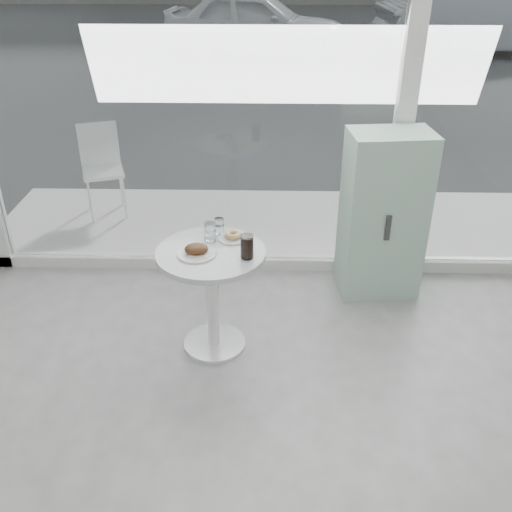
{
  "coord_description": "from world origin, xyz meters",
  "views": [
    {
      "loc": [
        -0.12,
        -1.32,
        2.57
      ],
      "look_at": [
        -0.2,
        1.7,
        0.85
      ],
      "focal_mm": 40.0,
      "sensor_mm": 36.0,
      "label": 1
    }
  ],
  "objects_px": {
    "mint_cabinet": "(383,215)",
    "plate_donut": "(233,236)",
    "water_tumbler_a": "(210,233)",
    "water_tumbler_b": "(219,227)",
    "plate_fritter": "(197,250)",
    "car_white": "(255,23)",
    "patio_chair": "(102,163)",
    "cola_glass": "(247,247)",
    "main_table": "(212,280)",
    "car_silver": "(481,20)"
  },
  "relations": [
    {
      "from": "plate_donut",
      "to": "main_table",
      "type": "bearing_deg",
      "value": -128.71
    },
    {
      "from": "mint_cabinet",
      "to": "plate_donut",
      "type": "relative_size",
      "value": 6.69
    },
    {
      "from": "car_silver",
      "to": "water_tumbler_b",
      "type": "bearing_deg",
      "value": 147.18
    },
    {
      "from": "car_white",
      "to": "car_silver",
      "type": "height_order",
      "value": "car_silver"
    },
    {
      "from": "plate_fritter",
      "to": "plate_donut",
      "type": "distance_m",
      "value": 0.31
    },
    {
      "from": "mint_cabinet",
      "to": "water_tumbler_b",
      "type": "bearing_deg",
      "value": -162.58
    },
    {
      "from": "plate_donut",
      "to": "water_tumbler_b",
      "type": "relative_size",
      "value": 1.8
    },
    {
      "from": "main_table",
      "to": "patio_chair",
      "type": "distance_m",
      "value": 2.51
    },
    {
      "from": "main_table",
      "to": "water_tumbler_a",
      "type": "bearing_deg",
      "value": 95.73
    },
    {
      "from": "mint_cabinet",
      "to": "water_tumbler_b",
      "type": "height_order",
      "value": "mint_cabinet"
    },
    {
      "from": "patio_chair",
      "to": "plate_donut",
      "type": "bearing_deg",
      "value": -73.05
    },
    {
      "from": "car_silver",
      "to": "plate_fritter",
      "type": "distance_m",
      "value": 12.49
    },
    {
      "from": "car_white",
      "to": "car_silver",
      "type": "xyz_separation_m",
      "value": [
        5.29,
        0.15,
        0.07
      ]
    },
    {
      "from": "main_table",
      "to": "plate_donut",
      "type": "xyz_separation_m",
      "value": [
        0.14,
        0.17,
        0.24
      ]
    },
    {
      "from": "patio_chair",
      "to": "water_tumbler_b",
      "type": "xyz_separation_m",
      "value": [
        1.34,
        -1.89,
        0.26
      ]
    },
    {
      "from": "main_table",
      "to": "water_tumbler_b",
      "type": "height_order",
      "value": "water_tumbler_b"
    },
    {
      "from": "mint_cabinet",
      "to": "plate_donut",
      "type": "bearing_deg",
      "value": -157.47
    },
    {
      "from": "car_silver",
      "to": "water_tumbler_b",
      "type": "relative_size",
      "value": 43.69
    },
    {
      "from": "main_table",
      "to": "cola_glass",
      "type": "relative_size",
      "value": 4.85
    },
    {
      "from": "plate_donut",
      "to": "water_tumbler_a",
      "type": "distance_m",
      "value": 0.16
    },
    {
      "from": "plate_fritter",
      "to": "cola_glass",
      "type": "height_order",
      "value": "cola_glass"
    },
    {
      "from": "plate_donut",
      "to": "water_tumbler_a",
      "type": "xyz_separation_m",
      "value": [
        -0.15,
        -0.02,
        0.04
      ]
    },
    {
      "from": "water_tumbler_b",
      "to": "water_tumbler_a",
      "type": "bearing_deg",
      "value": -116.49
    },
    {
      "from": "water_tumbler_a",
      "to": "water_tumbler_b",
      "type": "height_order",
      "value": "water_tumbler_a"
    },
    {
      "from": "water_tumbler_b",
      "to": "plate_fritter",
      "type": "bearing_deg",
      "value": -111.7
    },
    {
      "from": "car_silver",
      "to": "car_white",
      "type": "bearing_deg",
      "value": 84.37
    },
    {
      "from": "cola_glass",
      "to": "water_tumbler_a",
      "type": "bearing_deg",
      "value": 138.17
    },
    {
      "from": "patio_chair",
      "to": "water_tumbler_a",
      "type": "bearing_deg",
      "value": -76.29
    },
    {
      "from": "plate_donut",
      "to": "water_tumbler_a",
      "type": "height_order",
      "value": "water_tumbler_a"
    },
    {
      "from": "water_tumbler_a",
      "to": "water_tumbler_b",
      "type": "distance_m",
      "value": 0.11
    },
    {
      "from": "car_white",
      "to": "water_tumbler_b",
      "type": "relative_size",
      "value": 38.41
    },
    {
      "from": "water_tumbler_b",
      "to": "main_table",
      "type": "bearing_deg",
      "value": -98.2
    },
    {
      "from": "mint_cabinet",
      "to": "car_white",
      "type": "bearing_deg",
      "value": 90.59
    },
    {
      "from": "main_table",
      "to": "plate_fritter",
      "type": "relative_size",
      "value": 3.03
    },
    {
      "from": "plate_fritter",
      "to": "water_tumbler_a",
      "type": "xyz_separation_m",
      "value": [
        0.07,
        0.19,
        0.03
      ]
    },
    {
      "from": "patio_chair",
      "to": "water_tumbler_a",
      "type": "xyz_separation_m",
      "value": [
        1.29,
        -1.99,
        0.27
      ]
    },
    {
      "from": "main_table",
      "to": "plate_donut",
      "type": "height_order",
      "value": "plate_donut"
    },
    {
      "from": "plate_donut",
      "to": "cola_glass",
      "type": "height_order",
      "value": "cola_glass"
    },
    {
      "from": "mint_cabinet",
      "to": "plate_fritter",
      "type": "relative_size",
      "value": 5.21
    },
    {
      "from": "patio_chair",
      "to": "water_tumbler_a",
      "type": "height_order",
      "value": "patio_chair"
    },
    {
      "from": "water_tumbler_a",
      "to": "main_table",
      "type": "bearing_deg",
      "value": -84.27
    },
    {
      "from": "patio_chair",
      "to": "car_silver",
      "type": "distance_m",
      "value": 11.23
    },
    {
      "from": "mint_cabinet",
      "to": "plate_fritter",
      "type": "xyz_separation_m",
      "value": [
        -1.34,
        -0.84,
        0.14
      ]
    },
    {
      "from": "plate_fritter",
      "to": "water_tumbler_a",
      "type": "bearing_deg",
      "value": 70.97
    },
    {
      "from": "main_table",
      "to": "car_white",
      "type": "distance_m",
      "value": 11.08
    },
    {
      "from": "main_table",
      "to": "mint_cabinet",
      "type": "distance_m",
      "value": 1.49
    },
    {
      "from": "mint_cabinet",
      "to": "car_silver",
      "type": "xyz_separation_m",
      "value": [
        4.03,
        10.44,
        0.13
      ]
    },
    {
      "from": "mint_cabinet",
      "to": "water_tumbler_b",
      "type": "xyz_separation_m",
      "value": [
        -1.22,
        -0.54,
        0.16
      ]
    },
    {
      "from": "car_white",
      "to": "plate_fritter",
      "type": "bearing_deg",
      "value": -172.96
    },
    {
      "from": "main_table",
      "to": "patio_chair",
      "type": "xyz_separation_m",
      "value": [
        -1.3,
        2.14,
        0.01
      ]
    }
  ]
}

